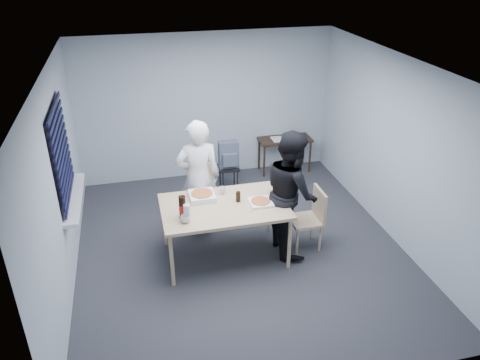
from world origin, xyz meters
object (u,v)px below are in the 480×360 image
object	(u,v)px
dining_table	(224,209)
mug_a	(185,219)
person_black	(291,193)
mug_b	(223,191)
side_table	(285,142)
chair_far	(202,189)
chair_right	(312,215)
stool	(229,172)
soda_bottle	(182,207)
backpack	(229,155)
person_white	(198,178)

from	to	relation	value
dining_table	mug_a	distance (m)	0.63
dining_table	person_black	bearing A→B (deg)	-0.56
mug_a	mug_b	world-z (taller)	mug_a
side_table	mug_a	xyz separation A→B (m)	(-2.22, -2.69, 0.29)
chair_far	chair_right	distance (m)	1.76
person_black	side_table	world-z (taller)	person_black
stool	mug_b	distance (m)	1.66
chair_far	stool	bearing A→B (deg)	52.73
chair_far	side_table	size ratio (longest dim) A/B	0.91
dining_table	soda_bottle	world-z (taller)	soda_bottle
chair_far	backpack	distance (m)	0.98
dining_table	person_black	distance (m)	0.93
chair_right	mug_a	xyz separation A→B (m)	(-1.79, -0.25, 0.34)
person_white	side_table	world-z (taller)	person_white
soda_bottle	chair_right	bearing A→B (deg)	3.73
person_black	stool	xyz separation A→B (m)	(-0.46, 1.85, -0.53)
dining_table	stool	xyz separation A→B (m)	(0.47, 1.85, -0.39)
side_table	mug_a	size ratio (longest dim) A/B	7.92
person_black	soda_bottle	bearing A→B (deg)	95.93
person_white	chair_right	bearing A→B (deg)	152.82
side_table	stool	size ratio (longest dim) A/B	2.09
chair_right	person_white	world-z (taller)	person_white
dining_table	mug_b	distance (m)	0.34
person_black	mug_a	size ratio (longest dim) A/B	14.39
person_white	dining_table	bearing A→B (deg)	107.84
side_table	soda_bottle	size ratio (longest dim) A/B	3.27
person_black	side_table	size ratio (longest dim) A/B	1.82
backpack	mug_a	world-z (taller)	backpack
chair_far	stool	xyz separation A→B (m)	(0.59, 0.78, -0.16)
chair_right	stool	world-z (taller)	chair_right
soda_bottle	side_table	bearing A→B (deg)	48.98
stool	soda_bottle	distance (m)	2.34
person_white	soda_bottle	size ratio (longest dim) A/B	5.95
person_white	side_table	distance (m)	2.56
side_table	mug_b	distance (m)	2.65
person_white	person_black	bearing A→B (deg)	148.18
chair_right	mug_a	distance (m)	1.84
side_table	mug_a	distance (m)	3.50
person_white	stool	bearing A→B (deg)	-121.24
soda_bottle	chair_far	bearing A→B (deg)	70.32
backpack	chair_right	bearing A→B (deg)	-76.58
person_black	backpack	xyz separation A→B (m)	(-0.46, 1.84, -0.19)
chair_right	soda_bottle	xyz separation A→B (m)	(-1.80, -0.12, 0.44)
dining_table	backpack	distance (m)	1.89
chair_right	stool	xyz separation A→B (m)	(-0.77, 1.89, -0.16)
chair_right	side_table	world-z (taller)	chair_right
person_white	backpack	xyz separation A→B (m)	(0.69, 1.13, -0.19)
dining_table	backpack	bearing A→B (deg)	75.75
chair_far	mug_a	bearing A→B (deg)	-107.38
chair_far	side_table	bearing A→B (deg)	36.65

